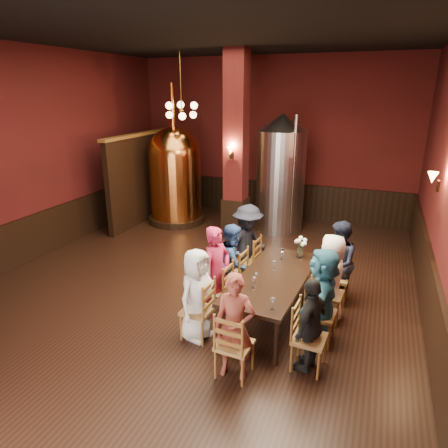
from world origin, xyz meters
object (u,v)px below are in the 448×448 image
at_px(dining_table, 273,280).
at_px(person_1, 217,273).
at_px(person_0, 197,295).
at_px(steel_vessel, 281,174).
at_px(person_2, 233,262).
at_px(rose_vase, 301,244).
at_px(copper_kettle, 175,174).

relative_size(dining_table, person_1, 1.57).
height_order(person_0, steel_vessel, steel_vessel).
xyz_separation_m(person_1, person_2, (0.04, 0.66, -0.08)).
bearing_deg(dining_table, rose_vase, 78.43).
distance_m(dining_table, person_1, 0.92).
height_order(person_0, person_1, person_1).
height_order(dining_table, copper_kettle, copper_kettle).
bearing_deg(rose_vase, person_2, -153.47).
distance_m(person_2, copper_kettle, 4.73).
xyz_separation_m(person_0, person_1, (0.04, 0.67, 0.07)).
xyz_separation_m(person_0, rose_vase, (1.16, 1.86, 0.29)).
xyz_separation_m(person_2, copper_kettle, (-3.04, 3.56, 0.67)).
height_order(person_0, rose_vase, person_0).
relative_size(dining_table, person_0, 1.72).
xyz_separation_m(person_0, person_2, (0.08, 1.33, -0.01)).
bearing_deg(person_1, copper_kettle, 54.22).
relative_size(person_2, steel_vessel, 0.46).
distance_m(person_0, copper_kettle, 5.75).
distance_m(person_1, steel_vessel, 4.70).
bearing_deg(person_2, steel_vessel, -6.95).
bearing_deg(steel_vessel, person_0, -89.09).
relative_size(steel_vessel, rose_vase, 7.81).
bearing_deg(rose_vase, person_1, -133.00).
distance_m(dining_table, copper_kettle, 5.56).
xyz_separation_m(person_2, steel_vessel, (-0.16, 3.98, 0.82)).
distance_m(person_0, rose_vase, 2.21).
distance_m(person_1, rose_vase, 1.65).
xyz_separation_m(dining_table, steel_vessel, (-0.99, 4.36, 0.83)).
height_order(steel_vessel, rose_vase, steel_vessel).
bearing_deg(copper_kettle, rose_vase, -36.34).
height_order(person_0, person_2, person_0).
xyz_separation_m(dining_table, person_0, (-0.91, -0.95, 0.03)).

